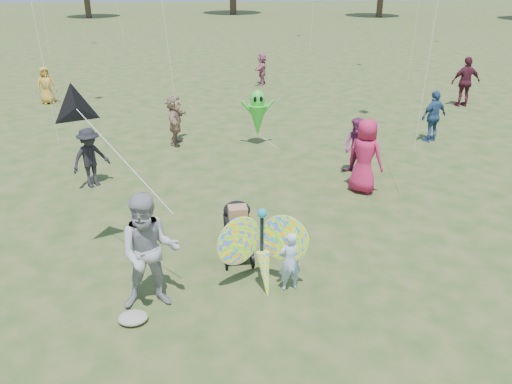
% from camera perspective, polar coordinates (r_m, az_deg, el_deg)
% --- Properties ---
extents(ground, '(160.00, 160.00, 0.00)m').
position_cam_1_polar(ground, '(8.84, 2.21, -10.48)').
color(ground, '#51592B').
rests_on(ground, ground).
extents(child_girl, '(0.45, 0.34, 1.10)m').
position_cam_1_polar(child_girl, '(8.44, 3.87, -7.92)').
color(child_girl, '#9DBDDF').
rests_on(child_girl, ground).
extents(adult_man, '(1.01, 0.81, 1.98)m').
position_cam_1_polar(adult_man, '(7.99, -12.07, -6.77)').
color(adult_man, '#9B9CA0').
rests_on(adult_man, ground).
extents(grey_bag, '(0.47, 0.38, 0.15)m').
position_cam_1_polar(grey_bag, '(8.21, -13.88, -13.79)').
color(grey_bag, gray).
rests_on(grey_bag, ground).
extents(crowd_a, '(1.04, 1.04, 1.83)m').
position_cam_1_polar(crowd_a, '(12.27, 12.36, 4.03)').
color(crowd_a, '#B51D49').
rests_on(crowd_a, ground).
extents(crowd_b, '(1.10, 1.07, 1.51)m').
position_cam_1_polar(crowd_b, '(12.99, -18.40, 3.73)').
color(crowd_b, black).
rests_on(crowd_b, ground).
extents(crowd_c, '(1.03, 0.73, 1.62)m').
position_cam_1_polar(crowd_c, '(16.67, 19.64, 8.15)').
color(crowd_c, '#2E5481').
rests_on(crowd_c, ground).
extents(crowd_d, '(0.66, 1.48, 1.54)m').
position_cam_1_polar(crowd_d, '(15.69, -9.23, 8.15)').
color(crowd_d, '#A47F65').
rests_on(crowd_d, ground).
extents(crowd_e, '(0.90, 0.94, 1.54)m').
position_cam_1_polar(crowd_e, '(13.28, 11.44, 5.02)').
color(crowd_e, '#79285C').
rests_on(crowd_e, ground).
extents(crowd_g, '(0.85, 0.74, 1.48)m').
position_cam_1_polar(crowd_g, '(22.10, -22.86, 11.18)').
color(crowd_g, gold).
rests_on(crowd_g, ground).
extents(crowd_h, '(1.13, 0.47, 1.93)m').
position_cam_1_polar(crowd_h, '(21.59, 22.84, 11.52)').
color(crowd_h, '#521B2A').
rests_on(crowd_h, ground).
extents(crowd_j, '(0.80, 1.42, 1.46)m').
position_cam_1_polar(crowd_j, '(23.97, 0.68, 13.89)').
color(crowd_j, '#B4677D').
rests_on(crowd_j, ground).
extents(jogging_stroller, '(0.55, 1.07, 1.09)m').
position_cam_1_polar(jogging_stroller, '(9.32, -2.10, -4.09)').
color(jogging_stroller, black).
rests_on(jogging_stroller, ground).
extents(butterfly_kite, '(1.74, 0.75, 1.72)m').
position_cam_1_polar(butterfly_kite, '(8.31, 0.82, -6.74)').
color(butterfly_kite, red).
rests_on(butterfly_kite, ground).
extents(delta_kite_rig, '(2.02, 1.63, 1.76)m').
position_cam_1_polar(delta_kite_rig, '(8.76, -19.84, 8.93)').
color(delta_kite_rig, black).
rests_on(delta_kite_rig, ground).
extents(alien_kite, '(1.12, 0.69, 1.74)m').
position_cam_1_polar(alien_kite, '(15.25, 0.18, 8.78)').
color(alien_kite, green).
rests_on(alien_kite, ground).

